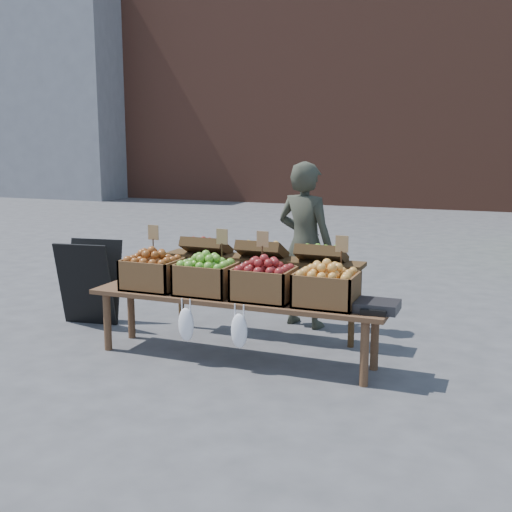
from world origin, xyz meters
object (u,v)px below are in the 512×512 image
at_px(back_table, 262,285).
at_px(crate_red_apples, 264,284).
at_px(crate_green_apples, 326,289).
at_px(display_bench, 235,328).
at_px(crate_russet_pears, 206,279).
at_px(chalkboard_sign, 90,282).
at_px(vendor, 305,245).
at_px(crate_golden_apples, 152,274).
at_px(weighing_scale, 377,306).

relative_size(back_table, crate_red_apples, 4.20).
bearing_deg(crate_green_apples, crate_red_apples, 180.00).
relative_size(display_bench, crate_russet_pears, 5.40).
height_order(chalkboard_sign, crate_russet_pears, chalkboard_sign).
bearing_deg(crate_red_apples, back_table, 112.65).
height_order(chalkboard_sign, display_bench, chalkboard_sign).
height_order(vendor, chalkboard_sign, vendor).
distance_m(display_bench, crate_green_apples, 0.93).
bearing_deg(back_table, crate_golden_apples, -138.00).
distance_m(crate_russet_pears, crate_red_apples, 0.55).
height_order(display_bench, weighing_scale, weighing_scale).
relative_size(vendor, crate_red_apples, 3.42).
distance_m(vendor, crate_russet_pears, 1.36).
bearing_deg(crate_golden_apples, crate_green_apples, 0.00).
xyz_separation_m(vendor, display_bench, (-0.24, -1.25, -0.57)).
relative_size(chalkboard_sign, crate_green_apples, 1.79).
bearing_deg(crate_golden_apples, vendor, 49.44).
xyz_separation_m(crate_golden_apples, crate_red_apples, (1.10, 0.00, 0.00)).
relative_size(chalkboard_sign, crate_red_apples, 1.79).
xyz_separation_m(display_bench, crate_golden_apples, (-0.82, 0.00, 0.42)).
xyz_separation_m(crate_golden_apples, weighing_scale, (2.08, 0.00, -0.10)).
height_order(back_table, display_bench, back_table).
bearing_deg(back_table, crate_russet_pears, -109.12).
xyz_separation_m(back_table, crate_red_apples, (0.30, -0.72, 0.19)).
relative_size(vendor, display_bench, 0.63).
xyz_separation_m(vendor, crate_golden_apples, (-1.07, -1.25, -0.15)).
bearing_deg(crate_russet_pears, back_table, 70.88).
height_order(chalkboard_sign, crate_red_apples, chalkboard_sign).
bearing_deg(display_bench, crate_red_apples, 0.00).
bearing_deg(display_bench, vendor, 78.95).
relative_size(back_table, crate_russet_pears, 4.20).
bearing_deg(crate_red_apples, chalkboard_sign, 167.44).
xyz_separation_m(crate_golden_apples, crate_green_apples, (1.65, 0.00, 0.00)).
bearing_deg(chalkboard_sign, weighing_scale, -16.62).
relative_size(chalkboard_sign, back_table, 0.43).
xyz_separation_m(vendor, crate_russet_pears, (-0.52, -1.25, -0.15)).
distance_m(display_bench, crate_golden_apples, 0.93).
distance_m(vendor, crate_red_apples, 1.26).
bearing_deg(crate_green_apples, crate_russet_pears, 180.00).
xyz_separation_m(display_bench, crate_red_apples, (0.28, 0.00, 0.42)).
bearing_deg(crate_green_apples, vendor, 114.95).
height_order(crate_golden_apples, crate_red_apples, same).
bearing_deg(crate_red_apples, crate_green_apples, 0.00).
bearing_deg(crate_red_apples, vendor, 91.42).
relative_size(vendor, crate_green_apples, 3.42).
relative_size(crate_russet_pears, crate_red_apples, 1.00).
xyz_separation_m(chalkboard_sign, back_table, (1.86, 0.24, 0.07)).
xyz_separation_m(vendor, back_table, (-0.27, -0.53, -0.34)).
relative_size(crate_russet_pears, crate_green_apples, 1.00).
distance_m(chalkboard_sign, crate_red_apples, 2.23).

